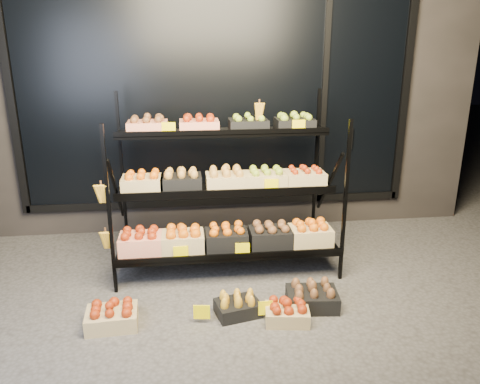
{
  "coord_description": "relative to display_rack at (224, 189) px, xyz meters",
  "views": [
    {
      "loc": [
        -0.38,
        -3.61,
        2.11
      ],
      "look_at": [
        0.13,
        0.55,
        0.77
      ],
      "focal_mm": 35.0,
      "sensor_mm": 36.0,
      "label": 1
    }
  ],
  "objects": [
    {
      "name": "tag_floor_a",
      "position": [
        -0.27,
        -1.0,
        -0.73
      ],
      "size": [
        0.13,
        0.01,
        0.12
      ],
      "primitive_type": "cube",
      "color": "#FFE600",
      "rests_on": "ground"
    },
    {
      "name": "tag_floor_b",
      "position": [
        0.24,
        -1.0,
        -0.73
      ],
      "size": [
        0.13,
        0.01,
        0.12
      ],
      "primitive_type": "cube",
      "color": "#FFE600",
      "rests_on": "ground"
    },
    {
      "name": "floor_crate_left",
      "position": [
        -0.97,
        -0.95,
        -0.69
      ],
      "size": [
        0.41,
        0.31,
        0.2
      ],
      "rotation": [
        0.0,
        0.0,
        0.06
      ],
      "color": "tan",
      "rests_on": "ground"
    },
    {
      "name": "ground",
      "position": [
        0.02,
        -0.6,
        -0.79
      ],
      "size": [
        24.0,
        24.0,
        0.0
      ],
      "primitive_type": "plane",
      "color": "#514F4C",
      "rests_on": "ground"
    },
    {
      "name": "floor_crate_midleft",
      "position": [
        0.02,
        -0.91,
        -0.7
      ],
      "size": [
        0.39,
        0.32,
        0.18
      ],
      "rotation": [
        0.0,
        0.0,
        0.23
      ],
      "color": "black",
      "rests_on": "ground"
    },
    {
      "name": "building",
      "position": [
        0.02,
        1.99,
        0.96
      ],
      "size": [
        6.0,
        2.08,
        3.5
      ],
      "color": "#2D2826",
      "rests_on": "ground"
    },
    {
      "name": "floor_crate_midright",
      "position": [
        0.4,
        -1.05,
        -0.7
      ],
      "size": [
        0.37,
        0.3,
        0.18
      ],
      "rotation": [
        0.0,
        0.0,
        -0.14
      ],
      "color": "tan",
      "rests_on": "ground"
    },
    {
      "name": "floor_crate_right",
      "position": [
        0.65,
        -0.87,
        -0.69
      ],
      "size": [
        0.45,
        0.35,
        0.21
      ],
      "rotation": [
        0.0,
        0.0,
        -0.11
      ],
      "color": "black",
      "rests_on": "ground"
    },
    {
      "name": "display_rack",
      "position": [
        0.0,
        0.0,
        0.0
      ],
      "size": [
        2.18,
        1.02,
        1.68
      ],
      "color": "black",
      "rests_on": "ground"
    }
  ]
}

